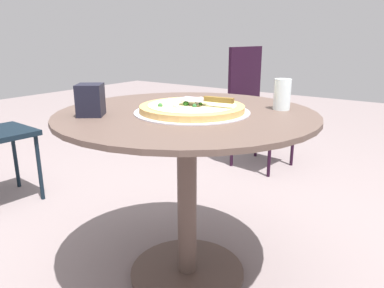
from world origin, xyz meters
The scene contains 7 objects.
ground_plane centered at (0.00, 0.00, 0.00)m, with size 10.00×10.00×0.00m, color gray.
patio_table centered at (0.00, 0.00, 0.52)m, with size 0.97×0.97×0.70m.
pizza_on_tray centered at (0.02, 0.00, 0.71)m, with size 0.43×0.43×0.05m.
pizza_server centered at (0.08, 0.00, 0.75)m, with size 0.21×0.09×0.02m.
drinking_cup centered at (0.27, 0.24, 0.76)m, with size 0.06×0.06×0.12m, color white.
napkin_dispenser centered at (-0.23, -0.25, 0.76)m, with size 0.09×0.09×0.11m, color black.
patio_chair_far centered at (-0.40, 1.44, 0.52)m, with size 0.44×0.44×0.89m.
Camera 1 is at (0.80, -1.09, 0.97)m, focal length 34.49 mm.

